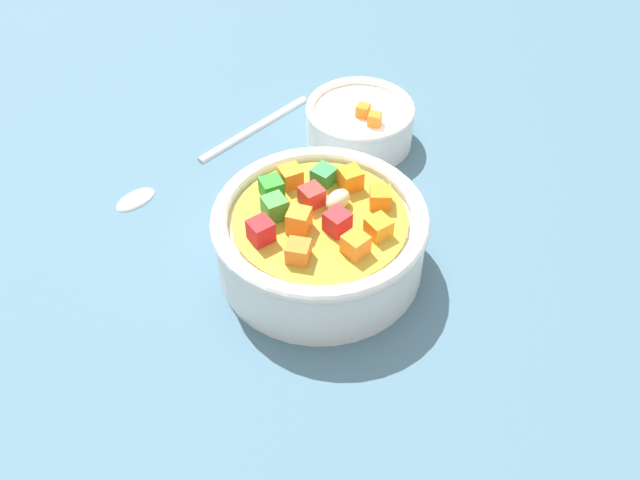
# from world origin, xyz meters

# --- Properties ---
(ground_plane) EXTENTS (1.40, 1.40, 0.02)m
(ground_plane) POSITION_xyz_m (0.00, 0.00, -0.01)
(ground_plane) COLOR #42667A
(soup_bowl_main) EXTENTS (0.16, 0.16, 0.07)m
(soup_bowl_main) POSITION_xyz_m (-0.00, -0.00, 0.03)
(soup_bowl_main) COLOR white
(soup_bowl_main) RESTS_ON ground_plane
(spoon) EXTENTS (0.18, 0.15, 0.01)m
(spoon) POSITION_xyz_m (-0.12, -0.11, 0.00)
(spoon) COLOR silver
(spoon) RESTS_ON ground_plane
(side_bowl_small) EXTENTS (0.10, 0.10, 0.04)m
(side_bowl_small) POSITION_xyz_m (-0.16, 0.02, 0.02)
(side_bowl_small) COLOR white
(side_bowl_small) RESTS_ON ground_plane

